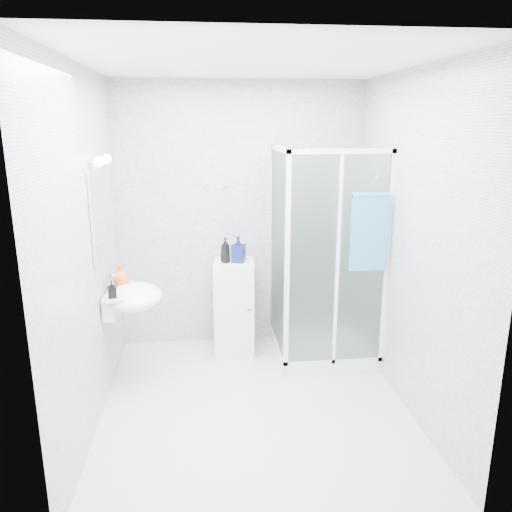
{
  "coord_description": "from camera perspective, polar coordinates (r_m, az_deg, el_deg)",
  "views": [
    {
      "loc": [
        -0.36,
        -3.56,
        2.19
      ],
      "look_at": [
        0.05,
        0.35,
        1.15
      ],
      "focal_mm": 35.0,
      "sensor_mm": 36.0,
      "label": 1
    }
  ],
  "objects": [
    {
      "name": "room",
      "position": [
        3.68,
        -0.2,
        0.85
      ],
      "size": [
        2.4,
        2.6,
        2.6
      ],
      "color": "silver",
      "rests_on": "ground"
    },
    {
      "name": "shower_enclosure",
      "position": [
        4.77,
        6.93,
        -6.69
      ],
      "size": [
        0.9,
        0.95,
        2.0
      ],
      "color": "silver",
      "rests_on": "ground"
    },
    {
      "name": "wall_basin",
      "position": [
        4.29,
        -14.09,
        -4.6
      ],
      "size": [
        0.46,
        0.56,
        0.35
      ],
      "color": "silver",
      "rests_on": "ground"
    },
    {
      "name": "mirror",
      "position": [
        4.15,
        -17.43,
        4.57
      ],
      "size": [
        0.02,
        0.6,
        0.7
      ],
      "primitive_type": "cube",
      "color": "white",
      "rests_on": "room"
    },
    {
      "name": "vanity_lights",
      "position": [
        4.09,
        -17.2,
        10.39
      ],
      "size": [
        0.1,
        0.4,
        0.08
      ],
      "color": "silver",
      "rests_on": "room"
    },
    {
      "name": "wall_hooks",
      "position": [
        4.85,
        -4.7,
        8.03
      ],
      "size": [
        0.23,
        0.06,
        0.03
      ],
      "color": "silver",
      "rests_on": "room"
    },
    {
      "name": "storage_cabinet",
      "position": [
        4.89,
        -2.49,
        -5.87
      ],
      "size": [
        0.41,
        0.42,
        0.93
      ],
      "rotation": [
        0.0,
        0.0,
        -0.08
      ],
      "color": "silver",
      "rests_on": "ground"
    },
    {
      "name": "hand_towel",
      "position": [
        4.24,
        12.79,
        2.89
      ],
      "size": [
        0.31,
        0.05,
        0.66
      ],
      "color": "teal",
      "rests_on": "shower_enclosure"
    },
    {
      "name": "shampoo_bottle_a",
      "position": [
        4.69,
        -3.53,
        0.68
      ],
      "size": [
        0.12,
        0.12,
        0.24
      ],
      "primitive_type": "imported",
      "rotation": [
        0.0,
        0.0,
        0.3
      ],
      "color": "black",
      "rests_on": "storage_cabinet"
    },
    {
      "name": "shampoo_bottle_b",
      "position": [
        4.69,
        -2.03,
        0.76
      ],
      "size": [
        0.15,
        0.15,
        0.25
      ],
      "primitive_type": "imported",
      "rotation": [
        0.0,
        0.0,
        -0.39
      ],
      "color": "#0D1553",
      "rests_on": "storage_cabinet"
    },
    {
      "name": "soap_dispenser_orange",
      "position": [
        4.37,
        -15.23,
        -2.15
      ],
      "size": [
        0.19,
        0.19,
        0.18
      ],
      "primitive_type": "imported",
      "rotation": [
        0.0,
        0.0,
        0.43
      ],
      "color": "#E4521A",
      "rests_on": "wall_basin"
    },
    {
      "name": "soap_dispenser_black",
      "position": [
        4.09,
        -16.13,
        -3.69
      ],
      "size": [
        0.08,
        0.08,
        0.14
      ],
      "primitive_type": "imported",
      "rotation": [
        0.0,
        0.0,
        0.24
      ],
      "color": "black",
      "rests_on": "wall_basin"
    }
  ]
}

